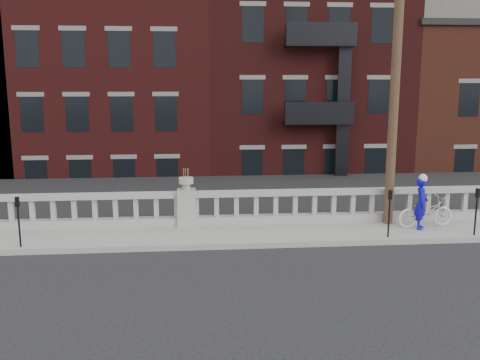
% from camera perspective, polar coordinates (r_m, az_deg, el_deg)
% --- Properties ---
extents(ground, '(120.00, 120.00, 0.00)m').
position_cam_1_polar(ground, '(12.80, -5.86, -10.17)').
color(ground, black).
rests_on(ground, ground).
extents(sidewalk, '(32.00, 2.20, 0.15)m').
position_cam_1_polar(sidewalk, '(15.61, -5.71, -5.97)').
color(sidewalk, '#9B968F').
rests_on(sidewalk, ground).
extents(balustrade, '(28.00, 0.34, 1.03)m').
position_cam_1_polar(balustrade, '(16.38, -5.71, -3.12)').
color(balustrade, '#9B968F').
rests_on(balustrade, sidewalk).
extents(planter_pedestal, '(0.55, 0.55, 1.76)m').
position_cam_1_polar(planter_pedestal, '(16.33, -5.73, -2.47)').
color(planter_pedestal, '#9B968F').
rests_on(planter_pedestal, sidewalk).
extents(lower_level, '(80.00, 44.00, 20.80)m').
position_cam_1_polar(lower_level, '(35.05, -4.50, 7.64)').
color(lower_level, '#605E59').
rests_on(lower_level, ground).
extents(utility_pole, '(1.60, 0.28, 10.00)m').
position_cam_1_polar(utility_pole, '(16.66, 16.36, 12.69)').
color(utility_pole, '#422D1E').
rests_on(utility_pole, sidewalk).
extents(parking_meter_b, '(0.10, 0.09, 1.36)m').
position_cam_1_polar(parking_meter_b, '(15.27, -22.57, -3.57)').
color(parking_meter_b, black).
rests_on(parking_meter_b, sidewalk).
extents(parking_meter_c, '(0.10, 0.09, 1.36)m').
position_cam_1_polar(parking_meter_c, '(15.52, 15.65, -2.90)').
color(parking_meter_c, black).
rests_on(parking_meter_c, sidewalk).
extents(parking_meter_d, '(0.10, 0.09, 1.36)m').
position_cam_1_polar(parking_meter_d, '(16.59, 23.91, -2.57)').
color(parking_meter_d, black).
rests_on(parking_meter_d, sidewalk).
extents(bicycle, '(1.82, 0.84, 0.92)m').
position_cam_1_polar(bicycle, '(17.04, 19.17, -3.22)').
color(bicycle, silver).
rests_on(bicycle, sidewalk).
extents(cyclist, '(0.56, 0.66, 1.55)m').
position_cam_1_polar(cyclist, '(16.71, 18.77, -2.37)').
color(cyclist, '#100BA9').
rests_on(cyclist, sidewalk).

